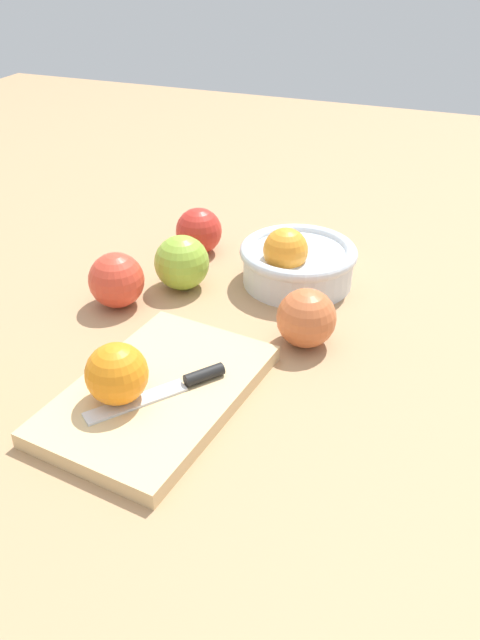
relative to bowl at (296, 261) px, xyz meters
The scene contains 9 objects.
ground_plane 0.18m from the bowl, 22.80° to the right, with size 2.40×2.40×0.00m, color tan.
bowl is the anchor object (origin of this frame).
cutting_board 0.31m from the bowl, 11.56° to the right, with size 0.26×0.17×0.02m, color #DBB77F.
orange_on_board 0.35m from the bowl, 14.84° to the right, with size 0.07×0.07×0.07m, color orange.
knife 0.30m from the bowl, ahead, with size 0.13×0.11×0.01m.
apple_front_left 0.17m from the bowl, 104.11° to the right, with size 0.07×0.07×0.07m, color red.
apple_front_center 0.25m from the bowl, 55.25° to the right, with size 0.07×0.07×0.07m, color #D6422D.
apple_front_left_2 0.16m from the bowl, 65.10° to the right, with size 0.08×0.08×0.08m, color #8EB738.
apple_back_center 0.15m from the bowl, 21.48° to the left, with size 0.07×0.07×0.07m, color #CC6638.
Camera 1 is at (0.61, 0.29, 0.45)m, focal length 36.19 mm.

